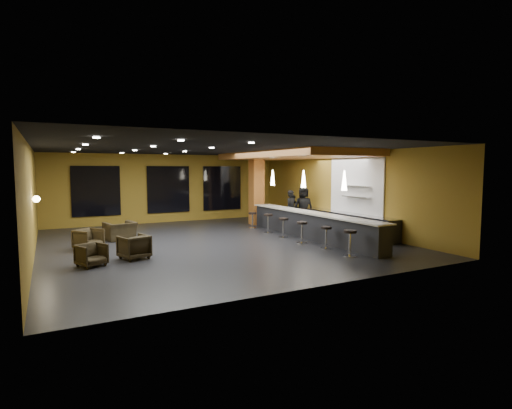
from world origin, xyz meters
name	(u,v)px	position (x,y,z in m)	size (l,w,h in m)	color
floor	(215,243)	(0.00, 0.00, -0.05)	(12.00, 13.00, 0.10)	black
ceiling	(214,147)	(0.00, 0.00, 3.55)	(12.00, 13.00, 0.10)	black
wall_back	(168,188)	(0.00, 6.55, 1.75)	(12.00, 0.10, 3.50)	olive
wall_front	(321,213)	(0.00, -6.55, 1.75)	(12.00, 0.10, 3.50)	olive
wall_left	(30,202)	(-6.05, 0.00, 1.75)	(0.10, 13.00, 3.50)	olive
wall_right	(342,192)	(6.05, 0.00, 1.75)	(0.10, 13.00, 3.50)	olive
wood_soffit	(291,155)	(4.00, 1.00, 3.36)	(3.60, 8.00, 0.28)	#BD7437
window_left	(96,191)	(-3.50, 6.44, 1.70)	(2.20, 0.06, 2.40)	black
window_center	(169,189)	(0.00, 6.44, 1.70)	(2.20, 0.06, 2.40)	black
window_right	(222,188)	(3.00, 6.44, 1.70)	(2.20, 0.06, 2.40)	black
tile_backsplash	(356,187)	(5.96, -1.00, 2.00)	(0.06, 3.20, 2.40)	white
bar_counter	(310,226)	(3.65, -1.00, 0.50)	(0.60, 8.00, 1.00)	black
bar_top	(310,213)	(3.65, -1.00, 1.02)	(0.78, 8.10, 0.05)	beige
prep_counter	(342,223)	(5.65, -0.50, 0.43)	(0.70, 6.00, 0.86)	black
prep_top	(342,212)	(5.65, -0.50, 0.89)	(0.72, 6.00, 0.03)	silver
wall_shelf_lower	(356,197)	(5.82, -1.20, 1.60)	(0.30, 1.50, 0.03)	silver
wall_shelf_upper	(357,186)	(5.82, -1.20, 2.05)	(0.30, 1.50, 0.03)	silver
column	(257,189)	(3.65, 3.60, 1.75)	(0.60, 0.60, 3.50)	#965621
wall_sconce	(36,199)	(-5.88, 0.50, 1.80)	(0.22, 0.22, 0.22)	#FFE5B2
pendant_0	(344,180)	(3.65, -3.00, 2.35)	(0.20, 0.20, 0.70)	white
pendant_1	(304,179)	(3.65, -0.50, 2.35)	(0.20, 0.20, 0.70)	white
pendant_2	(273,178)	(3.65, 2.00, 2.35)	(0.20, 0.20, 0.70)	white
staff_a	(291,209)	(4.55, 1.78, 0.88)	(0.64, 0.42, 1.76)	black
staff_b	(293,210)	(5.06, 2.43, 0.75)	(0.73, 0.57, 1.49)	black
staff_c	(303,207)	(5.25, 1.82, 0.95)	(0.93, 0.60, 1.89)	black
armchair_a	(91,255)	(-4.52, -1.90, 0.32)	(0.69, 0.71, 0.64)	black
armchair_b	(134,247)	(-3.27, -1.50, 0.37)	(0.79, 0.81, 0.74)	black
armchair_c	(89,239)	(-4.37, 0.71, 0.36)	(0.76, 0.78, 0.71)	black
armchair_d	(120,231)	(-3.12, 2.10, 0.35)	(1.08, 0.94, 0.70)	black
bar_stool_0	(350,240)	(2.82, -4.31, 0.54)	(0.42, 0.42, 0.84)	silver
bar_stool_1	(326,235)	(2.91, -2.98, 0.50)	(0.39, 0.39, 0.77)	silver
bar_stool_2	(302,230)	(2.74, -1.76, 0.52)	(0.41, 0.41, 0.81)	silver
bar_stool_3	(283,225)	(2.77, -0.40, 0.51)	(0.40, 0.40, 0.80)	silver
bar_stool_4	(268,221)	(2.82, 0.93, 0.53)	(0.42, 0.42, 0.82)	silver
bar_stool_5	(253,218)	(2.83, 2.43, 0.47)	(0.37, 0.37, 0.74)	silver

